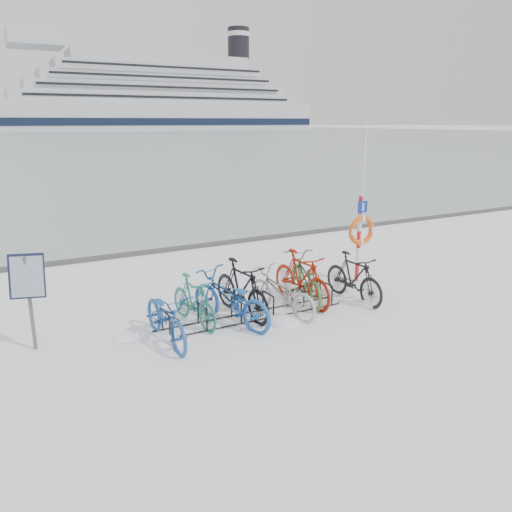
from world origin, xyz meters
The scene contains 15 objects.
ground centered at (0.00, 0.00, 0.00)m, with size 900.00×900.00×0.00m, color white.
quay_edge centered at (0.00, 5.90, 0.05)m, with size 400.00×0.25×0.10m, color #3F3F42.
bike_rack centered at (0.00, 0.00, 0.18)m, with size 4.00×0.48×0.46m.
info_board centered at (-3.99, 0.48, 1.23)m, with size 0.61×0.37×1.70m.
lifebuoy_station centered at (3.39, 0.84, 1.28)m, with size 0.73×0.22×3.82m.
cruise_ferry centered at (62.86, 201.70, 11.76)m, with size 131.42×24.80×43.18m.
bike_0 centered at (-1.87, -0.26, 0.49)m, with size 0.66×1.89×0.99m, color #1F4C94.
bike_1 centered at (-1.14, 0.28, 0.49)m, with size 0.46×1.64×0.99m, color #257463.
bike_2 centered at (-0.53, -0.07, 0.54)m, with size 0.71×2.05×1.08m, color #1C54A8.
bike_3 centered at (-0.12, 0.24, 0.58)m, with size 0.55×1.94×1.16m, color black.
bike_4 centered at (0.63, -0.07, 0.48)m, with size 0.64×1.84×0.96m, color #ADB1B5.
bike_5 centered at (1.34, 0.28, 0.58)m, with size 0.55×1.94×1.17m, color #9A1C09.
bike_6 centered at (1.51, 0.39, 0.52)m, with size 0.69×1.98×1.04m, color #3B6D33.
bike_7 centered at (2.44, -0.12, 0.54)m, with size 0.51×1.80×1.08m, color black.
snow_drifts centered at (0.04, -0.21, 0.00)m, with size 5.78×1.81×0.23m.
Camera 1 is at (-4.36, -8.29, 3.81)m, focal length 35.00 mm.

